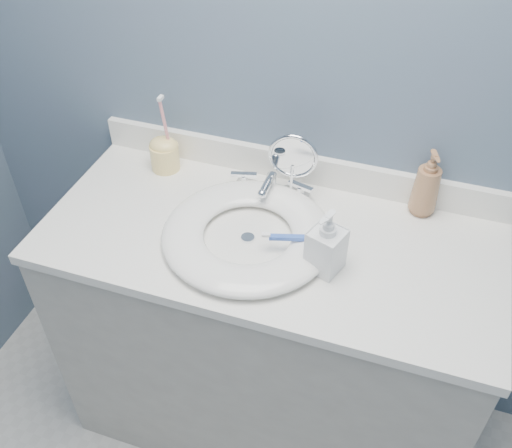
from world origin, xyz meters
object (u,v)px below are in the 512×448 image
at_px(soap_bottle_clear, 327,241).
at_px(soap_bottle_amber, 427,183).
at_px(makeup_mirror, 293,163).
at_px(toothbrush_holder, 164,152).

bearing_deg(soap_bottle_clear, soap_bottle_amber, 74.58).
height_order(makeup_mirror, toothbrush_holder, toothbrush_holder).
xyz_separation_m(soap_bottle_clear, toothbrush_holder, (-0.55, 0.26, -0.03)).
bearing_deg(soap_bottle_clear, makeup_mirror, 141.23).
relative_size(soap_bottle_amber, toothbrush_holder, 0.79).
bearing_deg(makeup_mirror, toothbrush_holder, 174.02).
height_order(soap_bottle_amber, soap_bottle_clear, soap_bottle_amber).
xyz_separation_m(makeup_mirror, toothbrush_holder, (-0.40, 0.01, -0.06)).
xyz_separation_m(soap_bottle_amber, soap_bottle_clear, (-0.20, -0.30, -0.01)).
xyz_separation_m(soap_bottle_amber, toothbrush_holder, (-0.76, -0.04, -0.04)).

